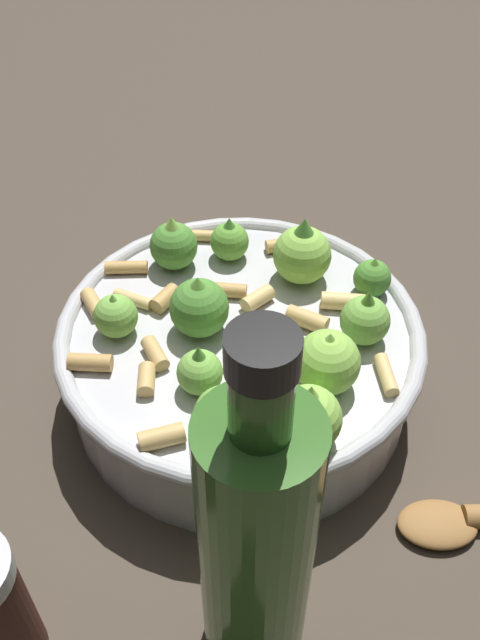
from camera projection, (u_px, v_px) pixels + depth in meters
ground_plane at (240, 389)px, 0.54m from camera, size 2.40×2.40×0.00m
cooking_pan at (242, 351)px, 0.51m from camera, size 0.26×0.26×0.12m
olive_oil_bottle at (256, 544)px, 0.34m from camera, size 0.06×0.06×0.25m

